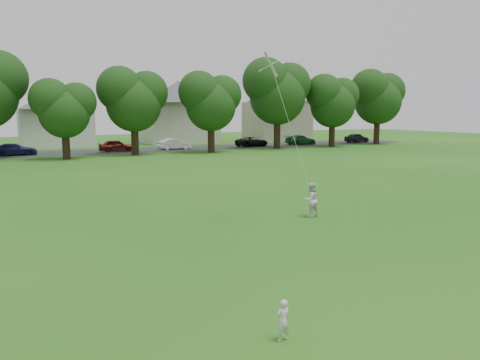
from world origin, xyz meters
TOP-DOWN VIEW (x-y plane):
  - ground at (0.00, 0.00)m, footprint 160.00×160.00m
  - street at (0.00, 42.00)m, footprint 90.00×7.00m
  - toddler at (-1.97, -2.88)m, footprint 0.30×0.20m
  - older_boy at (4.67, 5.42)m, footprint 0.73×0.59m
  - kite at (3.63, 5.31)m, footprint 1.47×1.10m
  - tree_row at (2.83, 36.37)m, footprint 82.94×9.30m
  - parked_cars at (5.39, 41.00)m, footprint 72.71×2.45m
  - house_row at (0.59, 52.00)m, footprint 77.10×13.83m

SIDE VIEW (x-z plane):
  - ground at x=0.00m, z-range 0.00..0.00m
  - street at x=0.00m, z-range 0.00..0.01m
  - toddler at x=-1.97m, z-range 0.00..0.80m
  - parked_cars at x=5.39m, z-range -0.03..1.26m
  - older_boy at x=4.67m, z-range 0.00..1.41m
  - kite at x=3.63m, z-range 0.69..6.29m
  - house_row at x=0.59m, z-range -0.25..10.25m
  - tree_row at x=2.83m, z-range 1.02..11.70m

